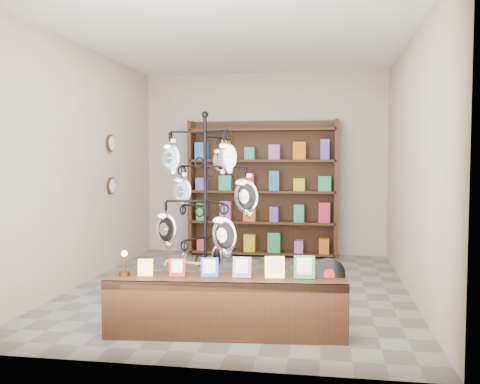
# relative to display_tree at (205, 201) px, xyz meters

# --- Properties ---
(ground) EXTENTS (5.00, 5.00, 0.00)m
(ground) POSITION_rel_display_tree_xyz_m (0.11, 1.38, -1.17)
(ground) COLOR slate
(ground) RESTS_ON ground
(room_envelope) EXTENTS (5.00, 5.00, 5.00)m
(room_envelope) POSITION_rel_display_tree_xyz_m (0.11, 1.38, 0.68)
(room_envelope) COLOR #BEB099
(room_envelope) RESTS_ON ground
(display_tree) EXTENTS (1.09, 1.09, 2.03)m
(display_tree) POSITION_rel_display_tree_xyz_m (0.00, 0.00, 0.00)
(display_tree) COLOR black
(display_tree) RESTS_ON ground
(front_shelf) EXTENTS (2.16, 0.64, 0.75)m
(front_shelf) POSITION_rel_display_tree_xyz_m (0.26, -0.33, -0.91)
(front_shelf) COLOR black
(front_shelf) RESTS_ON ground
(back_shelving) EXTENTS (2.42, 0.36, 2.20)m
(back_shelving) POSITION_rel_display_tree_xyz_m (0.11, 3.68, -0.14)
(back_shelving) COLOR black
(back_shelving) RESTS_ON ground
(wall_clocks) EXTENTS (0.03, 0.24, 0.84)m
(wall_clocks) POSITION_rel_display_tree_xyz_m (-1.86, 2.18, 0.33)
(wall_clocks) COLOR black
(wall_clocks) RESTS_ON ground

